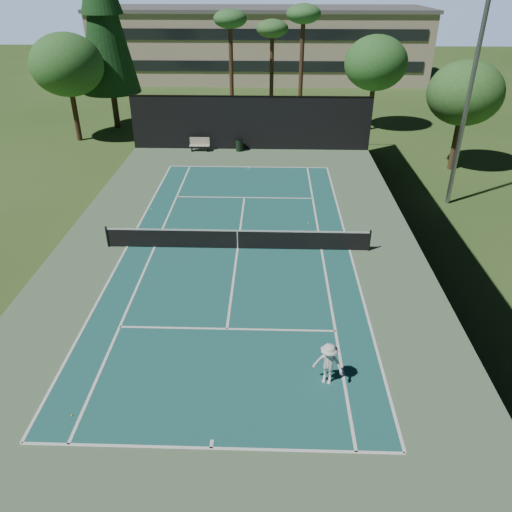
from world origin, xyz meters
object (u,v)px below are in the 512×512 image
Objects in this scene: tennis_net at (237,239)px; trash_bin at (239,145)px; tennis_ball_d at (151,209)px; tennis_ball_a at (72,415)px; tennis_ball_b at (159,236)px; park_bench at (200,144)px; tennis_ball_c at (308,223)px; player at (328,364)px.

tennis_net reaches higher than trash_bin.
trash_bin reaches higher than tennis_ball_d.
tennis_ball_a is 0.91× the size of tennis_ball_b.
tennis_ball_a is 26.27m from park_bench.
tennis_ball_c reaches higher than tennis_ball_a.
player is 25.02m from trash_bin.
park_bench reaches higher than tennis_ball_b.
trash_bin is (-4.50, 12.60, 0.44)m from tennis_ball_c.
tennis_net is 8.60× the size of park_bench.
tennis_ball_d is at bearing 108.54° from tennis_ball_b.
player is at bearing 12.15° from tennis_ball_a.
player is 16.18m from tennis_ball_d.
tennis_net is 8.24× the size of player.
trash_bin reaches higher than tennis_ball_c.
tennis_ball_a is at bearing -120.31° from tennis_ball_c.
tennis_ball_a is at bearing -91.29° from tennis_ball_b.
tennis_net reaches higher than park_bench.
tennis_ball_d is (-1.12, 3.35, -0.00)m from tennis_ball_b.
trash_bin is at bearing 68.35° from tennis_ball_d.
tennis_ball_c is at bearing 38.73° from tennis_net.
park_bench is at bearing 89.00° from tennis_ball_b.
tennis_ball_a is at bearing -86.80° from tennis_ball_d.
tennis_ball_c is 9.02m from tennis_ball_d.
tennis_ball_c is (3.64, 2.92, -0.52)m from tennis_net.
tennis_net is 193.44× the size of tennis_ball_b.
trash_bin is at bearing 109.64° from tennis_ball_c.
park_bench is at bearing 120.94° from tennis_ball_c.
trash_bin is (-4.39, 24.63, -0.30)m from player.
player reaches higher than tennis_ball_c.
tennis_ball_a is at bearing -91.13° from park_bench.
player is at bearing -68.80° from tennis_net.
tennis_ball_c is (7.76, 1.80, 0.00)m from tennis_ball_b.
tennis_ball_a is 0.98× the size of tennis_ball_d.
tennis_ball_c is 0.08× the size of trash_bin.
tennis_ball_c is 1.22× the size of tennis_ball_d.
tennis_ball_d is at bearing 139.54° from tennis_net.
player reaches higher than trash_bin.
tennis_net is 207.97× the size of tennis_ball_d.
tennis_net is 15.93m from park_bench.
tennis_ball_a is 15.91m from tennis_ball_c.
player is at bearing -73.24° from park_bench.
tennis_ball_b is 14.34m from park_bench.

